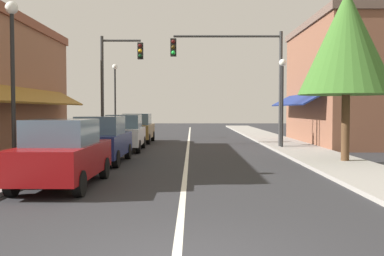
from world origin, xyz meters
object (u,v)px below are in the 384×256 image
Objects in this scene: parked_car_far_left at (136,128)px; tree_right_near at (345,43)px; street_lamp_left_far at (114,89)px; parked_car_second_left at (100,140)px; traffic_signal_left_corner at (113,75)px; parked_car_nearest_left at (61,153)px; traffic_signal_mast_arm at (242,68)px; street_lamp_left_near at (11,61)px; parked_car_third_left at (123,133)px; street_lamp_right_mid at (281,88)px.

tree_right_near reaches higher than parked_car_far_left.
street_lamp_left_far reaches higher than parked_car_far_left.
parked_car_second_left is 0.67× the size of traffic_signal_left_corner.
parked_car_nearest_left is 1.00× the size of parked_car_second_left.
street_lamp_left_far is (-7.93, 7.49, -0.73)m from traffic_signal_mast_arm.
parked_car_second_left is at bearing 91.07° from parked_car_nearest_left.
street_lamp_left_near is (-1.82, -13.95, 2.52)m from parked_car_far_left.
parked_car_far_left is 0.67× the size of traffic_signal_left_corner.
street_lamp_left_near is at bearing -103.17° from parked_car_third_left.
street_lamp_right_mid is (8.01, 5.80, 2.22)m from parked_car_second_left.
street_lamp_left_near is (-1.82, -8.83, 2.52)m from parked_car_third_left.
traffic_signal_mast_arm is (6.01, 11.22, 3.28)m from parked_car_nearest_left.
street_lamp_left_far is at bearing 98.23° from parked_car_second_left.
tree_right_near is (9.09, 4.82, 3.61)m from parked_car_nearest_left.
parked_car_nearest_left is at bearing -91.94° from parked_car_third_left.
tree_right_near is (1.12, -6.00, 1.38)m from street_lamp_right_mid.
parked_car_nearest_left is 0.90× the size of street_lamp_right_mid.
traffic_signal_left_corner is at bearing -114.49° from parked_car_far_left.
parked_car_second_left is at bearing -134.30° from traffic_signal_mast_arm.
traffic_signal_left_corner reaches higher than traffic_signal_mast_arm.
street_lamp_left_near is at bearing -127.64° from traffic_signal_mast_arm.
street_lamp_left_near reaches higher than parked_car_nearest_left.
street_lamp_left_far is at bearing 96.50° from parked_car_nearest_left.
street_lamp_right_mid is at bearing -38.57° from street_lamp_left_far.
parked_car_third_left is at bearing -168.26° from traffic_signal_mast_arm.
street_lamp_left_near is at bearing 147.22° from parked_car_nearest_left.
traffic_signal_left_corner is at bearing 94.70° from parked_car_nearest_left.
tree_right_near is (9.02, -5.16, 3.61)m from parked_car_third_left.
parked_car_second_left is 10.08m from parked_car_far_left.
traffic_signal_mast_arm is (6.05, 6.20, 3.28)m from parked_car_second_left.
street_lamp_right_mid reaches higher than parked_car_third_left.
traffic_signal_mast_arm is 0.94× the size of tree_right_near.
traffic_signal_left_corner is at bearing 165.97° from traffic_signal_mast_arm.
street_lamp_left_near is at bearing -89.44° from street_lamp_left_far.
parked_car_far_left is at bearing 65.31° from traffic_signal_left_corner.
parked_car_third_left is at bearing -173.96° from street_lamp_right_mid.
parked_car_third_left is at bearing 90.21° from parked_car_nearest_left.
parked_car_far_left is at bearing 146.85° from traffic_signal_mast_arm.
parked_car_far_left is (0.07, 15.10, 0.00)m from parked_car_nearest_left.
traffic_signal_left_corner reaches higher than street_lamp_right_mid.
street_lamp_left_near is at bearing -94.02° from traffic_signal_left_corner.
parked_car_nearest_left is 10.90m from tree_right_near.
parked_car_nearest_left is 3.28m from street_lamp_left_near.
traffic_signal_mast_arm reaches higher than street_lamp_left_far.
street_lamp_right_mid is at bearing -28.24° from parked_car_far_left.
street_lamp_left_far is at bearing 101.36° from parked_car_third_left.
tree_right_near is at bearing -79.45° from street_lamp_right_mid.
parked_car_nearest_left is 0.64× the size of tree_right_near.
parked_car_third_left is at bearing -89.74° from parked_car_far_left.
street_lamp_left_far is (-1.88, 13.69, 2.55)m from parked_car_second_left.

